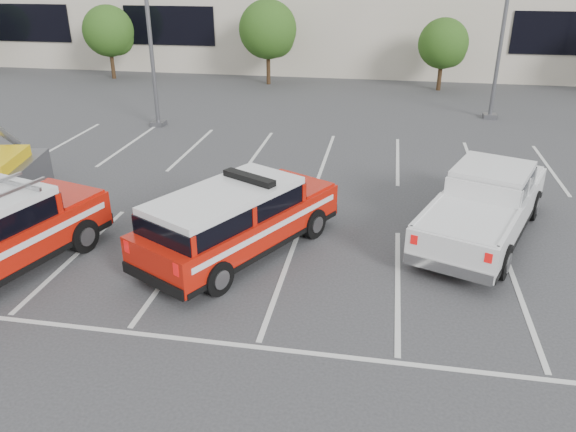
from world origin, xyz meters
name	(u,v)px	position (x,y,z in m)	size (l,w,h in m)	color
ground	(284,274)	(0.00, 0.00, 0.00)	(120.00, 120.00, 0.00)	#353537
stall_markings	(310,201)	(0.00, 4.50, 0.01)	(23.00, 15.00, 0.01)	silver
tree_left	(110,33)	(-14.91, 22.05, 2.77)	(3.07, 3.07, 4.42)	#3F2B19
tree_mid_left	(270,31)	(-4.91, 22.05, 3.04)	(3.37, 3.37, 4.85)	#3F2B19
tree_mid_right	(445,45)	(5.09, 22.05, 2.50)	(2.77, 2.77, 3.99)	#3F2B19
light_pole_left	(147,4)	(-8.00, 12.00, 5.19)	(0.90, 0.60, 10.24)	#59595E
light_pole_mid	(507,2)	(7.00, 16.00, 5.19)	(0.90, 0.60, 10.24)	#59595E
fire_chief_suv	(238,224)	(-1.33, 0.84, 0.82)	(4.51, 5.97, 1.99)	#B11408
white_pickup	(483,211)	(4.90, 2.94, 0.74)	(4.16, 6.41, 1.86)	silver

